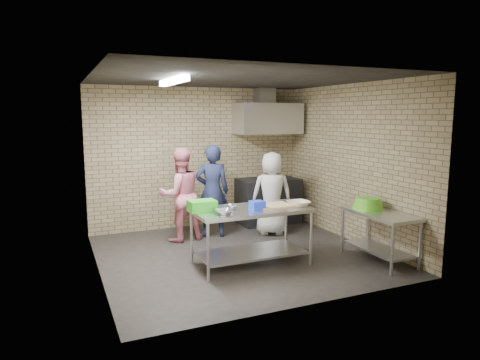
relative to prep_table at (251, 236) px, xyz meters
The scene contains 25 objects.
floor 0.64m from the prep_table, 87.57° to the left, with size 4.20×4.20×0.00m, color black.
ceiling 2.33m from the prep_table, 87.57° to the left, with size 4.20×4.20×0.00m, color black.
back_wall 2.65m from the prep_table, 89.53° to the left, with size 4.20×0.06×2.70m, color tan.
front_wall 1.78m from the prep_table, 89.23° to the right, with size 4.20×0.06×2.70m, color tan.
left_wall 2.33m from the prep_table, 166.98° to the left, with size 0.06×4.00×2.70m, color tan.
right_wall 2.37m from the prep_table, 12.78° to the left, with size 0.06×4.00×2.70m, color tan.
prep_table is the anchor object (origin of this frame).
side_counter 1.92m from the prep_table, 18.79° to the right, with size 0.60×1.20×0.75m, color silver.
stove 2.53m from the prep_table, 57.25° to the left, with size 1.20×0.70×0.90m, color black.
range_hood 3.08m from the prep_table, 57.85° to the left, with size 1.30×0.60×0.60m, color silver.
hood_duct 3.44m from the prep_table, 59.55° to the left, with size 0.35×0.30×0.30m, color #A5A8AD.
wall_shelf 3.27m from the prep_table, 54.83° to the left, with size 0.80×0.20×0.04m, color #3F2B19.
fluorescent_fixture 2.47m from the prep_table, 153.86° to the left, with size 0.10×1.25×0.08m, color white.
green_crate 0.87m from the prep_table, behind, with size 0.37×0.28×0.15m, color green.
blue_tub 0.49m from the prep_table, 63.43° to the right, with size 0.19×0.19×0.12m, color #1A39C5.
cutting_board 0.56m from the prep_table, ahead, with size 0.51×0.39×0.03m, color #D9B37D.
mixing_bowl_a 0.70m from the prep_table, 158.20° to the right, with size 0.26×0.26×0.06m, color #ABAEB2.
mixing_bowl_b 0.54m from the prep_table, behind, with size 0.20×0.20×0.06m, color #B8BAC0.
ceramic_bowl 0.85m from the prep_table, 12.09° to the right, with size 0.32×0.32×0.08m, color beige.
green_basin 1.88m from the prep_table, 11.59° to the right, with size 0.46×0.46×0.17m, color #59C626, non-canonical shape.
bottle_red 3.20m from the prep_table, 59.07° to the left, with size 0.07×0.07×0.18m, color #B22619.
bottle_green 3.39m from the prep_table, 52.48° to the left, with size 0.06×0.06×0.15m, color green.
man_navy 1.67m from the prep_table, 90.37° to the left, with size 0.60×0.40×1.65m, color black.
woman_pink 1.76m from the prep_table, 110.66° to the left, with size 0.79×0.61×1.62m, color #DA7387.
woman_white 1.73m from the prep_table, 52.34° to the left, with size 0.74×0.48×1.52m, color silver.
Camera 1 is at (-2.59, -6.01, 2.17)m, focal length 32.34 mm.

